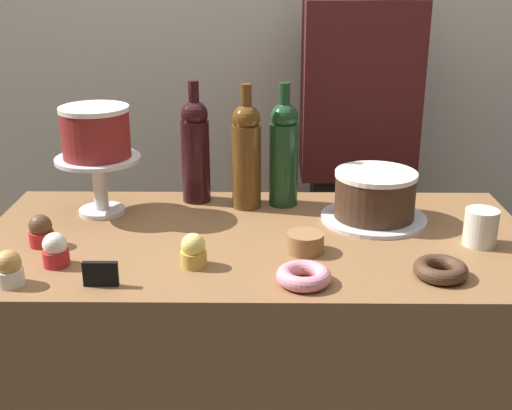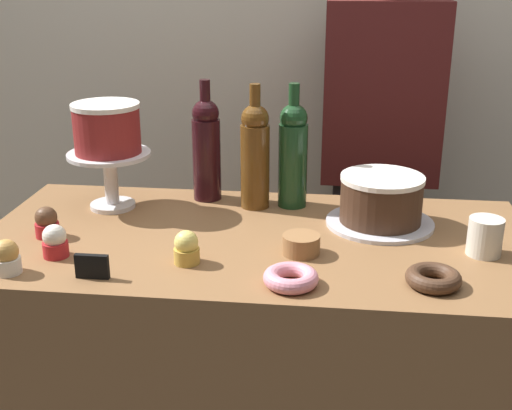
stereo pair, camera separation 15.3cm
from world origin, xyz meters
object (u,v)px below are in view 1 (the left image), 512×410
object	(u,v)px
donut_chocolate	(441,270)
price_sign_chalkboard	(101,274)
coffee_cup_ceramic	(481,227)
barista_figure	(355,176)
wine_bottle_green	(284,152)
cake_stand_pedestal	(99,175)
chocolate_round_cake	(375,194)
wine_bottle_dark_red	(195,149)
cupcake_vanilla	(55,250)
wine_bottle_amber	(246,154)
cupcake_lemon	(193,251)
cookie_stack	(305,242)
donut_pink	(304,276)
white_layer_cake	(96,132)
cupcake_caramel	(9,269)
cupcake_chocolate	(41,231)

from	to	relation	value
donut_chocolate	price_sign_chalkboard	size ratio (longest dim) A/B	1.60
donut_chocolate	price_sign_chalkboard	xyz separation A→B (m)	(-0.69, -0.05, 0.01)
coffee_cup_ceramic	barista_figure	distance (m)	0.72
wine_bottle_green	price_sign_chalkboard	distance (m)	0.62
donut_chocolate	price_sign_chalkboard	bearing A→B (deg)	-176.04
donut_chocolate	coffee_cup_ceramic	bearing A→B (deg)	51.91
cake_stand_pedestal	chocolate_round_cake	xyz separation A→B (m)	(0.69, -0.04, -0.03)
wine_bottle_dark_red	wine_bottle_green	bearing A→B (deg)	-6.91
wine_bottle_green	cupcake_vanilla	size ratio (longest dim) A/B	4.38
wine_bottle_amber	donut_chocolate	distance (m)	0.60
chocolate_round_cake	cupcake_vanilla	world-z (taller)	chocolate_round_cake
barista_figure	cupcake_vanilla	bearing A→B (deg)	-132.81
wine_bottle_dark_red	donut_chocolate	distance (m)	0.73
wine_bottle_dark_red	cupcake_lemon	size ratio (longest dim) A/B	4.38
cupcake_vanilla	cookie_stack	world-z (taller)	cupcake_vanilla
chocolate_round_cake	wine_bottle_dark_red	world-z (taller)	wine_bottle_dark_red
wine_bottle_amber	donut_pink	distance (m)	0.48
wine_bottle_dark_red	donut_chocolate	world-z (taller)	wine_bottle_dark_red
white_layer_cake	cupcake_vanilla	world-z (taller)	white_layer_cake
chocolate_round_cake	cookie_stack	size ratio (longest dim) A/B	2.41
cupcake_vanilla	donut_chocolate	bearing A→B (deg)	-3.30
cake_stand_pedestal	wine_bottle_dark_red	size ratio (longest dim) A/B	0.66
wine_bottle_amber	cupcake_vanilla	size ratio (longest dim) A/B	4.38
cupcake_lemon	cupcake_caramel	distance (m)	0.37
cupcake_chocolate	cupcake_vanilla	world-z (taller)	same
cupcake_lemon	donut_pink	size ratio (longest dim) A/B	0.66
barista_figure	wine_bottle_dark_red	bearing A→B (deg)	-141.34
coffee_cup_ceramic	barista_figure	xyz separation A→B (m)	(-0.19, 0.68, -0.10)
cupcake_chocolate	cupcake_vanilla	size ratio (longest dim) A/B	1.00
wine_bottle_dark_red	barista_figure	bearing A→B (deg)	38.66
wine_bottle_amber	cupcake_lemon	distance (m)	0.40
white_layer_cake	chocolate_round_cake	world-z (taller)	white_layer_cake
wine_bottle_green	price_sign_chalkboard	xyz separation A→B (m)	(-0.38, -0.48, -0.12)
donut_pink	coffee_cup_ceramic	distance (m)	0.46
wine_bottle_amber	donut_chocolate	bearing A→B (deg)	-45.45
white_layer_cake	donut_pink	distance (m)	0.67
cupcake_vanilla	coffee_cup_ceramic	xyz separation A→B (m)	(0.94, 0.12, 0.01)
donut_pink	donut_chocolate	bearing A→B (deg)	6.53
chocolate_round_cake	cupcake_lemon	distance (m)	0.51
cupcake_caramel	price_sign_chalkboard	world-z (taller)	cupcake_caramel
cupcake_lemon	cookie_stack	world-z (taller)	cupcake_lemon
cupcake_lemon	coffee_cup_ceramic	world-z (taller)	coffee_cup_ceramic
donut_pink	barista_figure	world-z (taller)	barista_figure
cupcake_vanilla	cupcake_caramel	size ratio (longest dim) A/B	1.00
cupcake_vanilla	cupcake_caramel	bearing A→B (deg)	-125.82
wine_bottle_dark_red	donut_pink	xyz separation A→B (m)	(0.26, -0.50, -0.13)
white_layer_cake	cupcake_vanilla	bearing A→B (deg)	-94.45
cupcake_chocolate	cookie_stack	size ratio (longest dim) A/B	0.88
wine_bottle_green	price_sign_chalkboard	size ratio (longest dim) A/B	4.65
chocolate_round_cake	cupcake_lemon	xyz separation A→B (m)	(-0.43, -0.27, -0.03)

